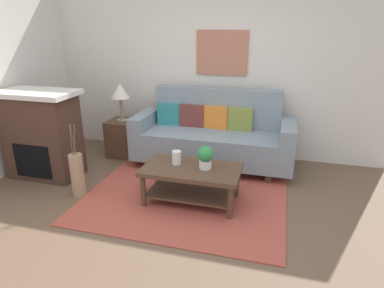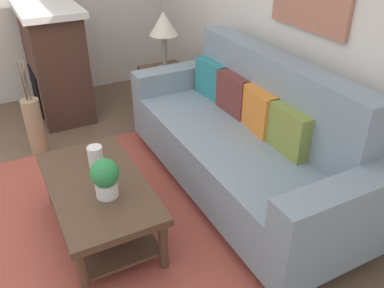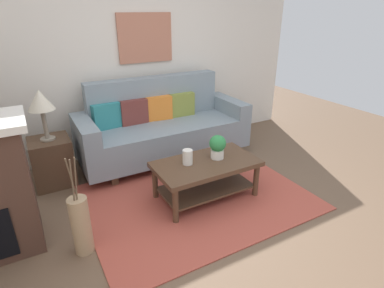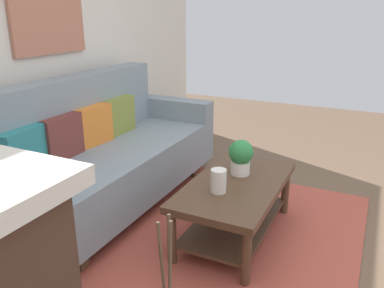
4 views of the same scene
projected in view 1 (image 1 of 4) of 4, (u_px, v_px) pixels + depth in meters
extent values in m
plane|color=brown|center=(170.00, 222.00, 3.45)|extent=(9.07, 9.07, 0.00)
cube|color=silver|center=(215.00, 66.00, 4.94)|extent=(5.07, 0.10, 2.70)
cube|color=#B24C3D|center=(184.00, 199.00, 3.90)|extent=(2.34, 1.79, 0.01)
cube|color=gray|center=(212.00, 145.00, 4.72)|extent=(1.84, 0.84, 0.40)
cube|color=gray|center=(218.00, 107.00, 4.85)|extent=(1.84, 0.20, 0.56)
cube|color=gray|center=(146.00, 132.00, 4.94)|extent=(0.20, 0.84, 0.60)
cube|color=gray|center=(287.00, 145.00, 4.43)|extent=(0.20, 0.84, 0.60)
cube|color=#513826|center=(159.00, 156.00, 5.01)|extent=(0.08, 0.74, 0.12)
cube|color=#513826|center=(269.00, 168.00, 4.61)|extent=(0.08, 0.74, 0.12)
cube|color=teal|center=(170.00, 114.00, 4.94)|extent=(0.37, 0.16, 0.32)
cube|color=brown|center=(192.00, 116.00, 4.85)|extent=(0.36, 0.13, 0.32)
cube|color=orange|center=(216.00, 117.00, 4.77)|extent=(0.37, 0.16, 0.32)
cube|color=olive|center=(240.00, 119.00, 4.68)|extent=(0.36, 0.13, 0.32)
cube|color=#513826|center=(191.00, 170.00, 3.72)|extent=(1.10, 0.60, 0.05)
cube|color=#513826|center=(191.00, 192.00, 3.82)|extent=(0.98, 0.50, 0.02)
cylinder|color=#513826|center=(143.00, 191.00, 3.69)|extent=(0.06, 0.06, 0.38)
cylinder|color=#513826|center=(230.00, 203.00, 3.45)|extent=(0.06, 0.06, 0.38)
cylinder|color=#513826|center=(159.00, 173.00, 4.14)|extent=(0.06, 0.06, 0.38)
cylinder|color=#513826|center=(237.00, 182.00, 3.90)|extent=(0.06, 0.06, 0.38)
cylinder|color=white|center=(177.00, 158.00, 3.78)|extent=(0.11, 0.11, 0.16)
cylinder|color=white|center=(205.00, 164.00, 3.68)|extent=(0.14, 0.14, 0.10)
sphere|color=#308746|center=(206.00, 154.00, 3.64)|extent=(0.18, 0.18, 0.18)
cube|color=#513826|center=(124.00, 138.00, 5.13)|extent=(0.44, 0.44, 0.56)
cylinder|color=gray|center=(122.00, 120.00, 5.03)|extent=(0.16, 0.16, 0.02)
cylinder|color=gray|center=(122.00, 109.00, 4.98)|extent=(0.05, 0.05, 0.35)
cone|color=beige|center=(120.00, 91.00, 4.88)|extent=(0.28, 0.28, 0.22)
cube|color=#472D23|center=(43.00, 137.00, 4.35)|extent=(0.90, 0.50, 1.10)
cube|color=black|center=(32.00, 162.00, 4.21)|extent=(0.52, 0.02, 0.44)
cube|color=silver|center=(36.00, 93.00, 4.15)|extent=(1.02, 0.58, 0.06)
cylinder|color=tan|center=(78.00, 175.00, 3.91)|extent=(0.16, 0.16, 0.53)
cylinder|color=brown|center=(74.00, 140.00, 3.75)|extent=(0.05, 0.03, 0.36)
cylinder|color=brown|center=(73.00, 140.00, 3.78)|extent=(0.05, 0.01, 0.36)
cylinder|color=brown|center=(71.00, 141.00, 3.75)|extent=(0.03, 0.02, 0.36)
cube|color=#B77056|center=(222.00, 53.00, 4.78)|extent=(0.75, 0.03, 0.63)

